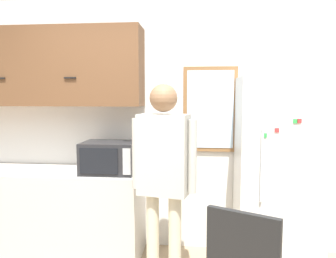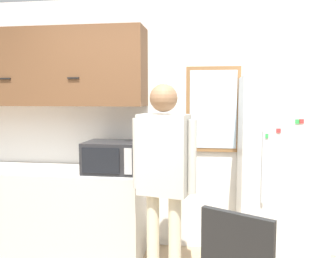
# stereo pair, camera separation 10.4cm
# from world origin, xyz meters

# --- Properties ---
(back_wall) EXTENTS (6.00, 0.06, 2.70)m
(back_wall) POSITION_xyz_m (0.00, 1.83, 1.35)
(back_wall) COLOR white
(back_wall) RESTS_ON ground_plane
(counter) EXTENTS (2.10, 0.62, 0.90)m
(counter) POSITION_xyz_m (-1.15, 1.49, 0.45)
(counter) COLOR #BCB7AD
(counter) RESTS_ON ground_plane
(upper_cabinets) EXTENTS (2.10, 0.38, 0.80)m
(upper_cabinets) POSITION_xyz_m (-1.15, 1.62, 1.96)
(upper_cabinets) COLOR brown
(microwave) EXTENTS (0.52, 0.41, 0.31)m
(microwave) POSITION_xyz_m (-0.41, 1.44, 1.05)
(microwave) COLOR #232326
(microwave) RESTS_ON counter
(person) EXTENTS (0.56, 0.30, 1.76)m
(person) POSITION_xyz_m (0.18, 1.01, 1.08)
(person) COLOR beige
(person) RESTS_ON ground_plane
(refrigerator) EXTENTS (0.76, 0.66, 1.84)m
(refrigerator) POSITION_xyz_m (1.23, 1.48, 0.92)
(refrigerator) COLOR white
(refrigerator) RESTS_ON ground_plane
(window) EXTENTS (0.57, 0.05, 0.89)m
(window) POSITION_xyz_m (0.59, 1.79, 1.52)
(window) COLOR olive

